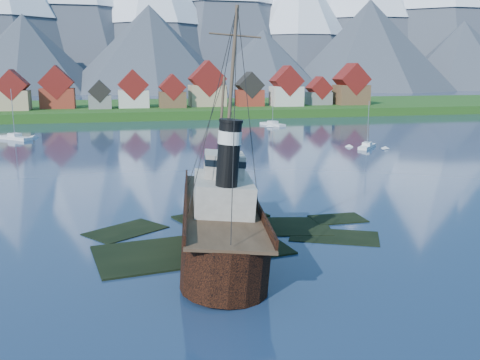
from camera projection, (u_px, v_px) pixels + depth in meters
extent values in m
plane|color=#1A2D4B|center=(219.00, 242.00, 53.62)|extent=(1400.00, 1400.00, 0.00)
cube|color=black|center=(192.00, 254.00, 51.10)|extent=(19.08, 11.42, 1.00)
cube|color=black|center=(265.00, 230.00, 58.86)|extent=(15.15, 9.76, 1.00)
cube|color=black|center=(221.00, 220.00, 62.70)|extent=(11.45, 9.06, 1.00)
cube|color=black|center=(334.00, 241.00, 55.47)|extent=(10.27, 8.34, 1.00)
cube|color=black|center=(126.00, 235.00, 57.38)|extent=(9.42, 8.68, 1.00)
cube|color=black|center=(338.00, 222.00, 61.84)|extent=(6.00, 4.00, 1.00)
cube|color=#153F12|center=(138.00, 112.00, 215.54)|extent=(600.00, 80.00, 3.20)
cube|color=#3F3D38|center=(143.00, 121.00, 179.35)|extent=(600.00, 2.50, 2.00)
cube|color=tan|center=(14.00, 100.00, 185.46)|extent=(10.50, 9.00, 6.80)
cube|color=maroon|center=(13.00, 85.00, 184.38)|extent=(10.69, 9.18, 10.69)
cube|color=maroon|center=(58.00, 98.00, 194.30)|extent=(12.00, 8.50, 7.20)
cube|color=maroon|center=(57.00, 82.00, 193.13)|extent=(12.22, 8.67, 12.22)
cube|color=slate|center=(100.00, 102.00, 193.18)|extent=(8.00, 7.00, 4.80)
cube|color=black|center=(100.00, 91.00, 192.39)|extent=(8.15, 7.14, 8.15)
cube|color=beige|center=(133.00, 99.00, 198.59)|extent=(11.00, 9.50, 6.40)
cube|color=maroon|center=(133.00, 85.00, 197.53)|extent=(11.20, 9.69, 11.20)
cube|color=brown|center=(172.00, 100.00, 198.01)|extent=(9.50, 8.00, 5.80)
cube|color=maroon|center=(172.00, 87.00, 197.07)|extent=(9.67, 8.16, 9.67)
cube|color=tan|center=(207.00, 96.00, 205.71)|extent=(13.50, 10.00, 8.00)
cube|color=maroon|center=(207.00, 79.00, 204.40)|extent=(13.75, 10.20, 13.75)
cube|color=maroon|center=(249.00, 98.00, 206.66)|extent=(10.00, 8.50, 6.20)
cube|color=black|center=(249.00, 85.00, 205.66)|extent=(10.18, 8.67, 10.18)
cube|color=beige|center=(286.00, 96.00, 206.84)|extent=(11.50, 9.00, 7.50)
cube|color=maroon|center=(286.00, 81.00, 205.65)|extent=(11.71, 9.18, 11.71)
cube|color=slate|center=(319.00, 98.00, 214.30)|extent=(9.00, 7.50, 5.00)
cube|color=maroon|center=(319.00, 88.00, 213.46)|extent=(9.16, 7.65, 9.16)
cube|color=brown|center=(351.00, 95.00, 215.05)|extent=(12.50, 10.00, 7.80)
cube|color=maroon|center=(352.00, 79.00, 213.80)|extent=(12.73, 10.20, 12.73)
cone|color=#2D333D|center=(152.00, 10.00, 493.72)|extent=(170.00, 170.00, 145.00)
cone|color=#2D333D|center=(299.00, 23.00, 517.92)|extent=(150.00, 150.00, 125.00)
cone|color=#2D333D|center=(362.00, 5.00, 560.02)|extent=(200.00, 200.00, 170.00)
cone|color=#2D333D|center=(476.00, 17.00, 609.78)|extent=(180.00, 180.00, 155.00)
cone|color=#2D333D|center=(25.00, 55.00, 388.51)|extent=(120.00, 120.00, 58.00)
cone|color=#2D333D|center=(150.00, 50.00, 403.30)|extent=(136.00, 136.00, 66.00)
cone|color=#2D333D|center=(263.00, 61.00, 429.11)|extent=(110.00, 110.00, 50.00)
cone|color=#2D333D|center=(368.00, 46.00, 444.08)|extent=(150.00, 150.00, 75.00)
cone|color=#2D333D|center=(462.00, 56.00, 466.93)|extent=(124.00, 124.00, 60.00)
cube|color=black|center=(217.00, 228.00, 50.87)|extent=(6.91, 19.89, 4.14)
cone|color=black|center=(197.00, 197.00, 63.16)|extent=(6.91, 6.91, 6.91)
cylinder|color=black|center=(242.00, 264.00, 41.39)|extent=(6.91, 6.91, 4.14)
cube|color=#4C3826|center=(217.00, 206.00, 50.42)|extent=(6.77, 26.25, 0.25)
cube|color=black|center=(182.00, 203.00, 49.58)|extent=(0.20, 25.42, 0.89)
cube|color=black|center=(251.00, 199.00, 51.08)|extent=(0.20, 25.42, 0.89)
cube|color=#ADA89E|center=(220.00, 194.00, 48.71)|extent=(5.13, 8.39, 2.96)
cube|color=#ADA89E|center=(218.00, 164.00, 49.13)|extent=(3.55, 3.95, 2.17)
cylinder|color=black|center=(227.00, 153.00, 44.75)|extent=(1.87, 1.87, 5.53)
cylinder|color=silver|center=(227.00, 137.00, 44.47)|extent=(1.97, 1.97, 1.09)
cylinder|color=#473828|center=(203.00, 133.00, 56.72)|extent=(0.28, 0.28, 11.84)
cylinder|color=#473828|center=(221.00, 82.00, 45.72)|extent=(0.32, 0.32, 12.83)
cube|color=silver|center=(15.00, 139.00, 131.62)|extent=(8.86, 8.82, 1.33)
cube|color=silver|center=(15.00, 135.00, 131.40)|extent=(3.54, 3.53, 0.78)
cylinder|color=gray|center=(13.00, 113.00, 130.31)|extent=(0.16, 0.16, 11.55)
cube|color=silver|center=(367.00, 148.00, 117.52)|extent=(6.65, 7.17, 1.11)
cube|color=silver|center=(367.00, 144.00, 117.35)|extent=(2.74, 2.78, 0.65)
cylinder|color=gray|center=(368.00, 123.00, 116.44)|extent=(0.13, 0.13, 9.58)
cube|color=silver|center=(273.00, 125.00, 164.21)|extent=(5.85, 10.40, 1.22)
cube|color=silver|center=(273.00, 122.00, 164.01)|extent=(3.07, 3.43, 0.71)
cylinder|color=gray|center=(273.00, 106.00, 163.01)|extent=(0.14, 0.14, 10.55)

